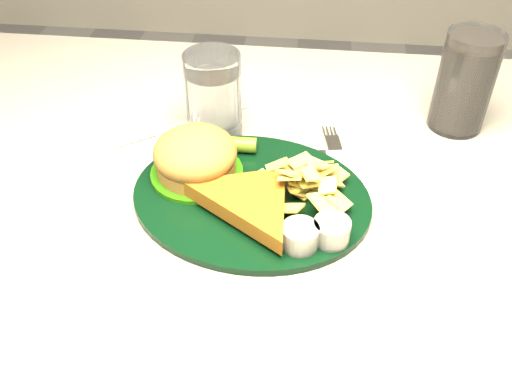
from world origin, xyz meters
TOP-DOWN VIEW (x-y plane):
  - table at (0.00, 0.00)m, footprint 1.20×0.80m
  - dinner_plate at (0.02, -0.02)m, footprint 0.33×0.29m
  - water_glass at (-0.05, 0.12)m, footprint 0.10×0.10m
  - cola_glass at (0.29, 0.18)m, footprint 0.10×0.10m
  - fork_napkin at (0.11, 0.04)m, footprint 0.14×0.17m
  - wrapped_straw at (-0.10, 0.13)m, footprint 0.21×0.18m

SIDE VIEW (x-z plane):
  - table at x=0.00m, z-range 0.00..0.75m
  - wrapped_straw at x=-0.10m, z-range 0.75..0.76m
  - fork_napkin at x=0.11m, z-range 0.75..0.76m
  - dinner_plate at x=0.02m, z-range 0.75..0.82m
  - water_glass at x=-0.05m, z-range 0.75..0.87m
  - cola_glass at x=0.29m, z-range 0.75..0.89m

